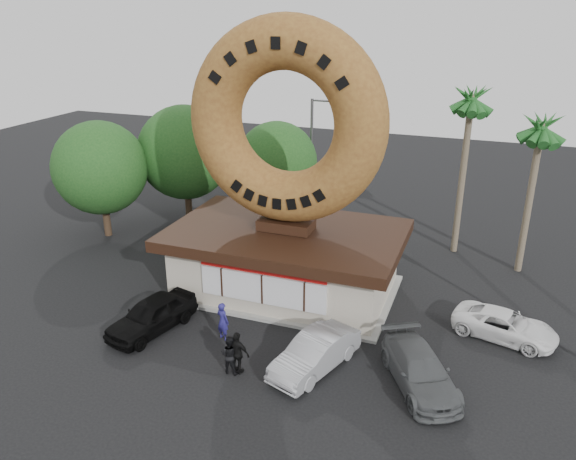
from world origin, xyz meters
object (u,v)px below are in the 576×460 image
Objects in this scene: car_white at (505,325)px; car_grey at (420,370)px; street_lamp at (313,154)px; giant_donut at (286,123)px; person_center at (230,355)px; car_black at (152,315)px; person_left at (223,321)px; donut_shop at (286,258)px; person_right at (237,353)px; car_silver at (315,353)px.

car_grey is at bearing 161.29° from car_white.
street_lamp is 16.77m from car_white.
person_center is (0.33, -7.15, -7.66)m from giant_donut.
car_grey reaches higher than car_white.
car_white is (14.57, 4.73, -0.15)m from car_black.
person_left is 0.37× the size of car_grey.
person_right is at bearing -84.89° from donut_shop.
car_black reaches higher than car_silver.
person_center is 0.36× the size of car_black.
donut_shop is 2.57× the size of car_silver.
car_black is (-4.22, -5.54, -1.01)m from donut_shop.
street_lamp is 15.55m from person_left.
street_lamp is at bearing -74.39° from person_right.
donut_shop is 1.20× the size of giant_donut.
giant_donut is 13.02m from car_white.
car_grey is 5.47m from car_white.
car_black reaches higher than car_grey.
giant_donut is 10.92m from street_lamp.
person_left is at bearing -86.70° from street_lamp.
person_right is 5.09m from car_black.
street_lamp is (-1.86, 10.00, -3.98)m from giant_donut.
car_black is (-4.22, -5.55, -7.71)m from giant_donut.
giant_donut is at bearing 99.65° from car_white.
giant_donut reaches higher than car_black.
car_silver is (5.22, -15.79, -3.77)m from street_lamp.
street_lamp reaches higher than person_right.
giant_donut is 10.38m from person_right.
car_black is 11.59m from car_grey.
person_right reaches higher than car_silver.
giant_donut is 2.16× the size of car_white.
person_left is 1.08× the size of person_center.
donut_shop is 1.40× the size of street_lamp.
car_white is at bearing 32.33° from car_black.
person_left is 4.41m from car_silver.
giant_donut is at bearing -79.49° from street_lamp.
street_lamp is 1.71× the size of car_grey.
donut_shop is 7.00× the size of person_center.
person_center is at bearing 21.10° from person_right.
person_right reaches higher than person_left.
street_lamp is at bearing 62.63° from car_white.
donut_shop reaches higher than car_black.
car_silver is at bearing -156.75° from person_center.
car_silver reaches higher than car_white.
car_white is at bearing -41.59° from street_lamp.
person_center is 0.34× the size of car_grey.
giant_donut reaches higher than car_grey.
donut_shop reaches higher than person_left.
person_center is at bearing -136.67° from car_silver.
person_center is at bearing -87.36° from giant_donut.
person_center is (0.33, -7.14, -0.97)m from donut_shop.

